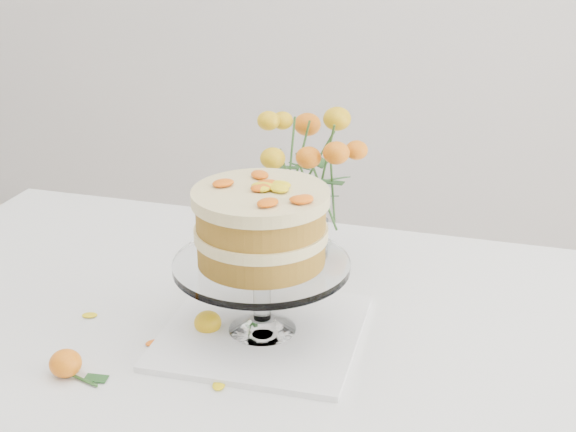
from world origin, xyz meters
name	(u,v)px	position (x,y,z in m)	size (l,w,h in m)	color
table	(248,367)	(0.00, 0.00, 0.67)	(1.43, 0.93, 0.76)	tan
napkin	(262,331)	(0.03, -0.02, 0.76)	(0.31, 0.31, 0.01)	white
cake_stand	(261,234)	(0.03, -0.02, 0.93)	(0.28, 0.28, 0.25)	white
rose_vase	(311,160)	(0.04, 0.26, 0.96)	(0.27, 0.27, 0.35)	white
loose_rose_near	(208,323)	(-0.05, -0.04, 0.77)	(0.08, 0.04, 0.04)	#E9A314
loose_rose_far	(66,363)	(-0.20, -0.21, 0.78)	(0.08, 0.05, 0.04)	#DA5A0A
stray_petal_a	(153,343)	(-0.12, -0.10, 0.76)	(0.03, 0.02, 0.00)	yellow
stray_petal_b	(203,367)	(-0.02, -0.14, 0.76)	(0.03, 0.02, 0.00)	yellow
stray_petal_c	(219,386)	(0.02, -0.18, 0.76)	(0.03, 0.02, 0.00)	yellow
stray_petal_d	(90,315)	(-0.26, -0.05, 0.76)	(0.03, 0.02, 0.00)	yellow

